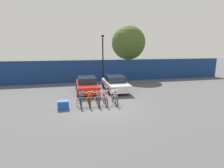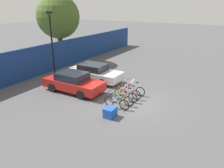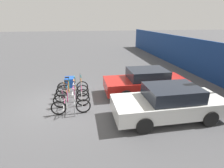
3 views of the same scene
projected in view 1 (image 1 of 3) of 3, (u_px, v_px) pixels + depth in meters
The scene contains 13 objects.
ground_plane at pixel (100, 108), 11.75m from camera, with size 120.00×120.00×0.00m, color #4C4C4F.
hoarding_wall at pixel (87, 71), 20.56m from camera, with size 36.00×0.16×2.59m, color navy.
bike_rack at pixel (98, 98), 12.28m from camera, with size 2.93×0.04×0.57m.
bicycle_teal at pixel (81, 101), 11.90m from camera, with size 0.68×1.71×1.05m.
bicycle_orange at pixel (89, 101), 12.02m from camera, with size 0.68×1.71×1.05m.
bicycle_silver at pixel (98, 100), 12.16m from camera, with size 0.68×1.71×1.05m.
bicycle_pink at pixel (105, 100), 12.27m from camera, with size 0.68×1.71×1.05m.
bicycle_white at pixel (115, 99), 12.43m from camera, with size 0.68×1.71×1.05m.
car_red at pixel (87, 85), 15.78m from camera, with size 1.91×4.41×1.40m.
car_white at pixel (115, 83), 16.41m from camera, with size 1.91×4.56×1.40m.
lamp_post at pixel (103, 57), 19.65m from camera, with size 0.24×0.44×5.36m.
cargo_crate at pixel (63, 105), 11.44m from camera, with size 0.70×0.56×0.55m, color blue.
tree_behind_hoarding at pixel (128, 43), 22.88m from camera, with size 4.41×4.41×6.87m.
Camera 1 is at (-1.76, -11.09, 3.88)m, focal length 28.00 mm.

